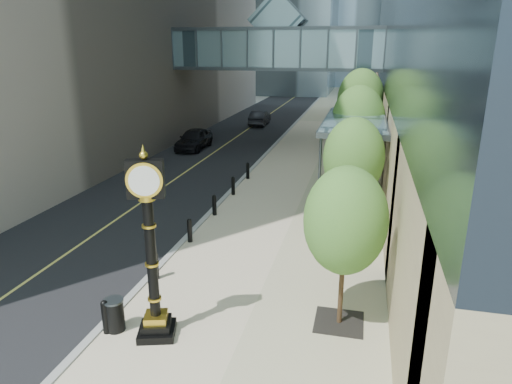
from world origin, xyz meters
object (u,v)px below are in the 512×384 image
(street_clock, at_px, (152,261))
(car_far, at_px, (260,118))
(trash_bin, at_px, (115,316))
(car_near, at_px, (194,139))
(pedestrian, at_px, (370,213))

(street_clock, bearing_deg, car_far, 81.34)
(street_clock, bearing_deg, trash_bin, 165.73)
(car_near, xyz_separation_m, car_far, (2.48, 12.24, -0.07))
(street_clock, relative_size, car_far, 1.18)
(pedestrian, relative_size, car_near, 0.39)
(pedestrian, xyz_separation_m, car_far, (-10.84, 26.54, -0.23))
(street_clock, xyz_separation_m, trash_bin, (-1.23, -0.06, -1.82))
(street_clock, xyz_separation_m, car_near, (-7.60, 23.08, -1.51))
(pedestrian, bearing_deg, car_far, -59.68)
(car_near, bearing_deg, car_far, 78.29)
(pedestrian, bearing_deg, street_clock, 65.08)
(street_clock, relative_size, trash_bin, 5.80)
(trash_bin, height_order, car_far, car_far)
(street_clock, height_order, car_far, street_clock)
(pedestrian, xyz_separation_m, car_near, (-13.31, 14.30, -0.17))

